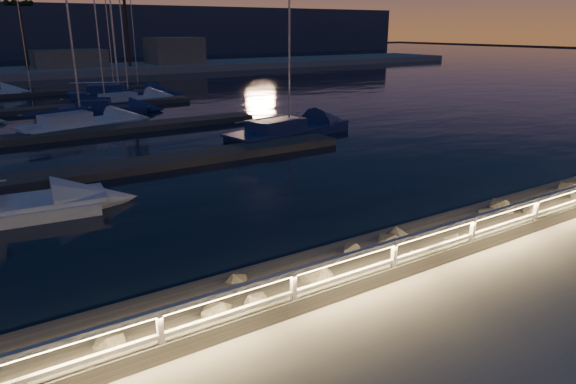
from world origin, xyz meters
name	(u,v)px	position (x,y,z in m)	size (l,w,h in m)	color
ground	(362,289)	(0.00, 0.00, 0.00)	(400.00, 400.00, 0.00)	#A59F95
harbor_water	(81,127)	(0.00, 31.22, -0.97)	(400.00, 440.00, 0.60)	black
guard_rail	(361,261)	(-0.07, 0.00, 0.77)	(44.11, 0.12, 1.06)	silver
riprap	(367,258)	(1.61, 1.62, -0.24)	(31.72, 2.60, 1.33)	slate
floating_docks	(76,117)	(0.00, 32.50, -0.40)	(22.00, 36.00, 0.40)	#574E48
far_shore	(10,71)	(-0.12, 74.05, 0.29)	(160.00, 14.00, 5.20)	#A59F95
palm_center	(18,6)	(2.00, 73.00, 8.78)	(3.00, 3.00, 9.70)	#4C3423
sailboat_d	(286,130)	(9.94, 18.74, -0.16)	(9.50, 4.55, 15.49)	navy
sailboat_g	(103,108)	(2.62, 34.87, -0.21)	(7.23, 4.43, 11.91)	navy
sailboat_j	(78,124)	(-0.70, 28.14, -0.14)	(8.55, 4.36, 14.03)	white
sailboat_k	(117,93)	(6.13, 43.75, -0.13)	(9.68, 5.73, 15.90)	navy
sailboat_l	(127,100)	(5.66, 38.75, -0.19)	(8.26, 3.97, 13.47)	white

